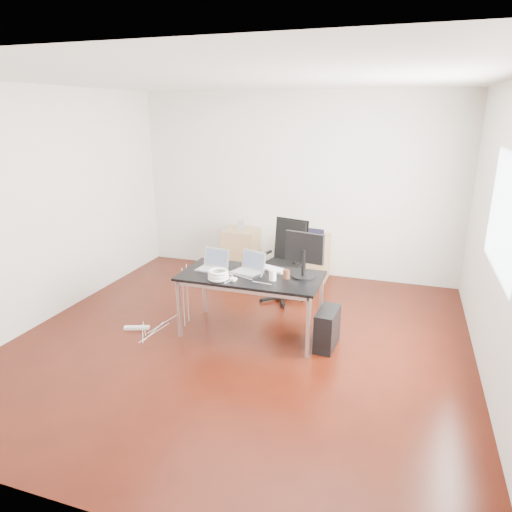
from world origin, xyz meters
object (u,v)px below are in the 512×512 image
(desk, at_px, (251,279))
(filing_cabinet_right, at_px, (311,258))
(office_chair, at_px, (285,256))
(filing_cabinet_left, at_px, (241,251))
(pc_tower, at_px, (327,329))

(desk, distance_m, filing_cabinet_right, 2.05)
(office_chair, xyz_separation_m, filing_cabinet_left, (-0.96, 0.85, -0.26))
(filing_cabinet_left, distance_m, pc_tower, 2.71)
(desk, bearing_deg, filing_cabinet_left, 113.37)
(filing_cabinet_right, xyz_separation_m, pc_tower, (0.61, -2.05, -0.13))
(filing_cabinet_right, bearing_deg, filing_cabinet_left, 180.00)
(filing_cabinet_left, distance_m, filing_cabinet_right, 1.16)
(office_chair, bearing_deg, filing_cabinet_left, 153.71)
(office_chair, height_order, filing_cabinet_right, office_chair)
(filing_cabinet_left, bearing_deg, desk, -66.63)
(desk, relative_size, filing_cabinet_right, 2.29)
(filing_cabinet_left, relative_size, filing_cabinet_right, 1.00)
(desk, height_order, filing_cabinet_right, desk)
(desk, relative_size, office_chair, 1.48)
(desk, height_order, pc_tower, desk)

